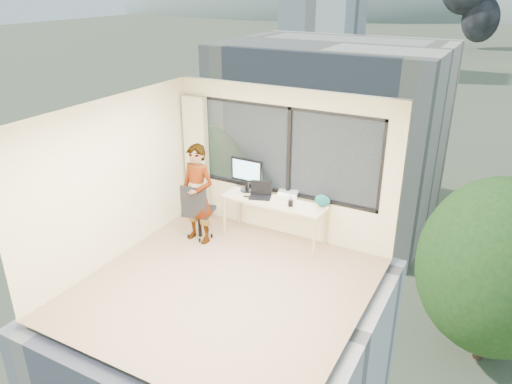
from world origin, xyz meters
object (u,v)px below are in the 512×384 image
Objects in this scene: desk at (274,220)px; game_console at (288,195)px; person at (198,194)px; monitor at (247,175)px; chair at (199,209)px; handbag at (322,201)px; laptop at (260,191)px.

game_console is at bearing 58.33° from desk.
monitor is at bearing 59.61° from person.
person is 0.94m from monitor.
game_console reaches higher than desk.
person is 1.54m from game_console.
handbag is at bearing 5.71° from chair.
chair reaches higher than desk.
monitor is 0.42m from laptop.
game_console is (0.14, 0.23, 0.42)m from desk.
laptop is at bearing 15.26° from chair.
chair is at bearing -155.97° from desk.
chair is at bearing -165.84° from game_console.
chair is 1.11m from laptop.
handbag is at bearing 26.18° from person.
laptop reaches higher than handbag.
person reaches higher than handbag.
laptop is (0.93, 0.51, 0.34)m from chair.
handbag reaches higher than game_console.
desk is 1.31m from chair.
game_console is at bearing 38.12° from person.
monitor is at bearing 168.05° from desk.
person is (-1.13, -0.63, 0.49)m from desk.
monitor is (0.58, 0.66, 0.53)m from chair.
chair is 0.36m from person.
handbag is at bearing 2.02° from monitor.
handbag is at bearing -21.90° from game_console.
monitor is 0.80m from game_console.
handbag is (1.99, 0.68, 0.32)m from chair.
handbag is (1.41, 0.02, -0.20)m from monitor.
laptop reaches higher than desk.
chair is at bearing -170.16° from handbag.
person reaches higher than chair.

